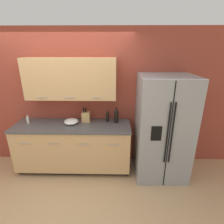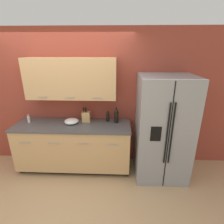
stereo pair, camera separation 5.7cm
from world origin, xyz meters
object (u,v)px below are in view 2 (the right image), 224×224
knife_block (86,116)px  wine_bottle (116,116)px  soap_dispenser (29,119)px  oil_bottle (108,116)px  mixing_bowl (72,121)px  refrigerator (163,128)px

knife_block → wine_bottle: (0.57, -0.03, 0.04)m
soap_dispenser → oil_bottle: (1.47, 0.13, 0.03)m
knife_block → oil_bottle: size_ratio=1.35×
soap_dispenser → mixing_bowl: (0.80, -0.00, -0.02)m
soap_dispenser → mixing_bowl: 0.80m
refrigerator → soap_dispenser: size_ratio=11.20×
refrigerator → soap_dispenser: refrigerator is taller
oil_bottle → mixing_bowl: bearing=-169.1°
mixing_bowl → knife_block: bearing=21.8°
oil_bottle → knife_block: bearing=-176.5°
wine_bottle → mixing_bowl: (-0.83, -0.08, -0.09)m
wine_bottle → refrigerator: bearing=-14.0°
refrigerator → wine_bottle: bearing=166.0°
soap_dispenser → oil_bottle: oil_bottle is taller
wine_bottle → soap_dispenser: wine_bottle is taller
soap_dispenser → mixing_bowl: soap_dispenser is taller
wine_bottle → oil_bottle: wine_bottle is taller
oil_bottle → mixing_bowl: 0.68m
refrigerator → oil_bottle: bearing=165.3°
wine_bottle → soap_dispenser: size_ratio=1.77×
refrigerator → knife_block: 1.41m
knife_block → refrigerator: bearing=-9.5°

